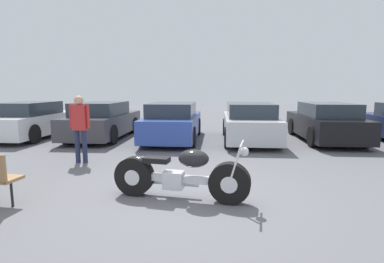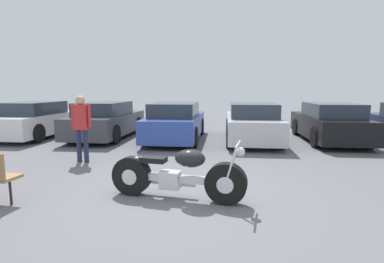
% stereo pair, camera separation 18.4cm
% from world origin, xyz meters
% --- Properties ---
extents(ground_plane, '(60.00, 60.00, 0.00)m').
position_xyz_m(ground_plane, '(0.00, 0.00, 0.00)').
color(ground_plane, slate).
extents(motorcycle, '(2.38, 0.80, 1.02)m').
position_xyz_m(motorcycle, '(-0.03, -0.15, 0.43)').
color(motorcycle, black).
rests_on(motorcycle, ground_plane).
extents(parked_car_white, '(1.82, 4.31, 1.38)m').
position_xyz_m(parked_car_white, '(-6.49, 5.84, 0.66)').
color(parked_car_white, white).
rests_on(parked_car_white, ground_plane).
extents(parked_car_dark_grey, '(1.82, 4.31, 1.38)m').
position_xyz_m(parked_car_dark_grey, '(-3.75, 5.95, 0.66)').
color(parked_car_dark_grey, '#3D3D42').
rests_on(parked_car_dark_grey, ground_plane).
extents(parked_car_blue, '(1.82, 4.31, 1.38)m').
position_xyz_m(parked_car_blue, '(-1.00, 5.69, 0.66)').
color(parked_car_blue, '#2D479E').
rests_on(parked_car_blue, ground_plane).
extents(parked_car_silver, '(1.82, 4.31, 1.38)m').
position_xyz_m(parked_car_silver, '(1.74, 5.74, 0.66)').
color(parked_car_silver, '#BCBCC1').
rests_on(parked_car_silver, ground_plane).
extents(parked_car_black, '(1.82, 4.31, 1.38)m').
position_xyz_m(parked_car_black, '(4.48, 6.07, 0.66)').
color(parked_car_black, black).
rests_on(parked_car_black, ground_plane).
extents(person_standing, '(0.52, 0.23, 1.71)m').
position_xyz_m(person_standing, '(-2.84, 2.15, 1.02)').
color(person_standing, '#232847').
rests_on(person_standing, ground_plane).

